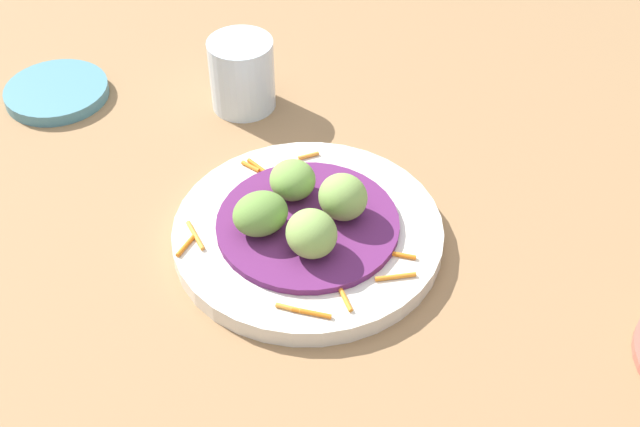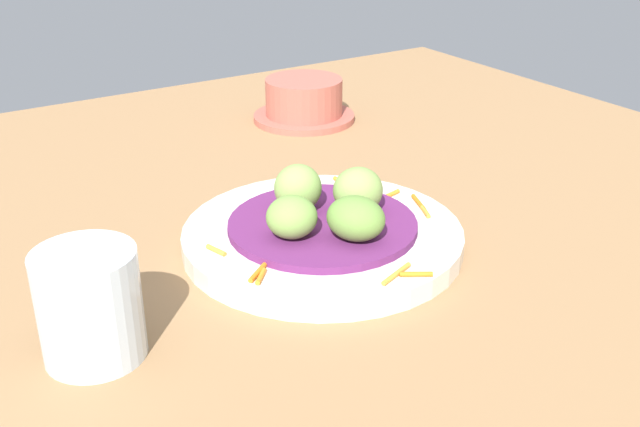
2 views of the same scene
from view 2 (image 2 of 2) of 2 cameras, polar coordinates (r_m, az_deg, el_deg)
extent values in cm
cube|color=#936D47|center=(68.03, 1.30, -2.90)|extent=(110.00, 110.00, 2.00)
cylinder|color=silver|center=(66.03, 0.42, -1.96)|extent=(24.35, 24.35, 1.78)
cylinder|color=#60235B|center=(65.48, 0.43, -1.01)|extent=(16.41, 16.41, 0.68)
cylinder|color=orange|center=(59.03, -4.65, -4.38)|extent=(2.06, 2.51, 0.40)
cylinder|color=orange|center=(69.26, 7.88, 0.14)|extent=(2.09, 1.20, 0.40)
cylinder|color=orange|center=(62.56, -7.78, -2.73)|extent=(2.16, 0.97, 0.40)
cylinder|color=orange|center=(58.85, 6.97, -4.60)|extent=(1.69, 2.37, 0.40)
cylinder|color=orange|center=(73.87, -0.03, 2.04)|extent=(2.85, 1.36, 0.40)
cylinder|color=orange|center=(70.96, 7.39, 0.81)|extent=(3.19, 1.50, 0.40)
cylinder|color=orange|center=(72.37, 5.28, 1.42)|extent=(0.94, 2.44, 0.40)
cylinder|color=orange|center=(58.90, 5.74, -4.51)|extent=(1.69, 3.62, 0.40)
cylinder|color=orange|center=(74.55, 1.90, 2.25)|extent=(3.52, 0.61, 0.40)
cylinder|color=orange|center=(58.43, -4.44, -4.71)|extent=(1.81, 1.72, 0.40)
ellipsoid|color=#84A851|center=(66.76, 2.83, 1.75)|extent=(5.82, 5.95, 4.10)
ellipsoid|color=#84A851|center=(67.03, -1.66, 1.93)|extent=(6.11, 6.11, 4.21)
ellipsoid|color=#759E47|center=(62.42, -2.13, -0.26)|extent=(4.28, 4.34, 3.53)
ellipsoid|color=olive|center=(62.08, 2.69, -0.36)|extent=(6.33, 6.01, 3.64)
cylinder|color=#B75B4C|center=(99.17, -1.20, 7.22)|extent=(13.03, 13.03, 0.80)
cylinder|color=#B75B4C|center=(98.37, -1.22, 8.73)|extent=(9.83, 9.83, 4.64)
cylinder|color=silver|center=(53.32, -16.84, -6.58)|extent=(6.96, 6.96, 7.85)
camera|label=1|loc=(0.98, 35.22, 34.45)|focal=46.13mm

